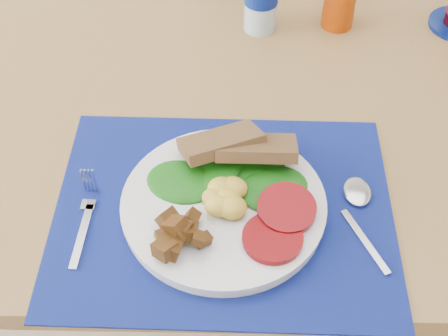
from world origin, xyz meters
TOP-DOWN VIEW (x-y plane):
  - table at (0.00, 0.20)m, footprint 1.40×0.90m
  - placemat at (-0.16, -0.07)m, footprint 0.51×0.41m
  - breakfast_plate at (-0.17, -0.07)m, footprint 0.30×0.30m
  - fork at (-0.37, -0.09)m, footprint 0.02×0.16m
  - spoon at (0.04, -0.06)m, footprint 0.06×0.18m
  - juice_glass at (0.06, 0.42)m, footprint 0.06×0.06m

SIDE VIEW (x-z plane):
  - table at x=0.00m, z-range 0.29..1.04m
  - placemat at x=-0.16m, z-range 0.75..0.75m
  - fork at x=-0.37m, z-range 0.75..0.76m
  - spoon at x=0.04m, z-range 0.75..0.76m
  - breakfast_plate at x=-0.17m, z-range 0.74..0.81m
  - juice_glass at x=0.06m, z-range 0.75..0.84m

